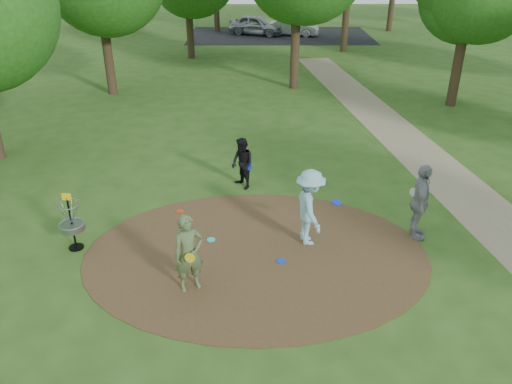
{
  "coord_description": "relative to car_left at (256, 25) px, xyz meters",
  "views": [
    {
      "loc": [
        -0.06,
        -10.16,
        6.97
      ],
      "look_at": [
        0.0,
        1.2,
        1.1
      ],
      "focal_mm": 35.0,
      "sensor_mm": 36.0,
      "label": 1
    }
  ],
  "objects": [
    {
      "name": "car_right",
      "position": [
        2.85,
        -0.42,
        -0.09
      ],
      "size": [
        4.11,
        2.27,
        1.28
      ],
      "primitive_type": "imported",
      "rotation": [
        0.0,
        0.0,
        1.32
      ],
      "color": "#9B9BA2",
      "rests_on": "ground"
    },
    {
      "name": "player_throwing_with_disc",
      "position": [
        1.14,
        -29.72,
        0.26
      ],
      "size": [
        1.28,
        1.41,
        1.99
      ],
      "color": "#8CC4D1",
      "rests_on": "ground"
    },
    {
      "name": "disc_ground_blue",
      "position": [
        0.41,
        -30.62,
        -0.71
      ],
      "size": [
        0.22,
        0.22,
        0.02
      ],
      "primitive_type": "cylinder",
      "color": "blue",
      "rests_on": "dirt_clearing"
    },
    {
      "name": "parking_lot",
      "position": [
        1.82,
        -0.28,
        -0.73
      ],
      "size": [
        14.0,
        8.0,
        0.01
      ],
      "primitive_type": "cube",
      "color": "black",
      "rests_on": "ground"
    },
    {
      "name": "dirt_clearing",
      "position": [
        -0.18,
        -30.28,
        -0.72
      ],
      "size": [
        8.4,
        8.4,
        0.02
      ],
      "primitive_type": "cylinder",
      "color": "#47301C",
      "rests_on": "ground"
    },
    {
      "name": "player_waiting_with_disc",
      "position": [
        3.93,
        -29.48,
        0.27
      ],
      "size": [
        0.73,
        1.26,
        2.02
      ],
      "color": "#939496",
      "rests_on": "ground"
    },
    {
      "name": "disc_golf_basket",
      "position": [
        -4.68,
        -29.98,
        0.14
      ],
      "size": [
        0.63,
        0.63,
        1.54
      ],
      "color": "black",
      "rests_on": "ground"
    },
    {
      "name": "player_observer_with_disc",
      "position": [
        -1.63,
        -31.57,
        0.18
      ],
      "size": [
        0.79,
        0.69,
        1.83
      ],
      "color": "#55683C",
      "rests_on": "ground"
    },
    {
      "name": "disc_ground_red",
      "position": [
        -2.32,
        -28.17,
        -0.71
      ],
      "size": [
        0.22,
        0.22,
        0.02
      ],
      "primitive_type": "cylinder",
      "color": "red",
      "rests_on": "dirt_clearing"
    },
    {
      "name": "car_left",
      "position": [
        0.0,
        0.0,
        0.0
      ],
      "size": [
        4.65,
        3.25,
        1.47
      ],
      "primitive_type": "imported",
      "rotation": [
        0.0,
        0.0,
        1.18
      ],
      "color": "#95999C",
      "rests_on": "ground"
    },
    {
      "name": "ground",
      "position": [
        -0.18,
        -30.28,
        -0.73
      ],
      "size": [
        100.0,
        100.0,
        0.0
      ],
      "primitive_type": "plane",
      "color": "#2D5119",
      "rests_on": "ground"
    },
    {
      "name": "player_walking_with_disc",
      "position": [
        -0.58,
        -26.61,
        0.06
      ],
      "size": [
        0.93,
        0.98,
        1.59
      ],
      "color": "black",
      "rests_on": "ground"
    },
    {
      "name": "disc_ground_cyan",
      "position": [
        -1.34,
        -29.66,
        -0.71
      ],
      "size": [
        0.22,
        0.22,
        0.02
      ],
      "primitive_type": "cylinder",
      "color": "#1AD6BC",
      "rests_on": "dirt_clearing"
    },
    {
      "name": "footpath",
      "position": [
        6.32,
        -28.28,
        -0.73
      ],
      "size": [
        7.55,
        39.89,
        0.01
      ],
      "primitive_type": "cube",
      "rotation": [
        0.0,
        0.0,
        0.14
      ],
      "color": "#8C7A5B",
      "rests_on": "ground"
    }
  ]
}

